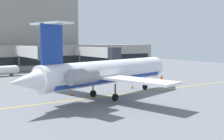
% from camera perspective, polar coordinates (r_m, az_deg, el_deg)
% --- Properties ---
extents(ground, '(120.00, 120.00, 0.11)m').
position_cam_1_polar(ground, '(41.69, 6.04, -4.67)').
color(ground, slate).
extents(terminal_building, '(69.28, 13.29, 20.33)m').
position_cam_1_polar(terminal_building, '(82.67, -16.22, 5.69)').
color(terminal_building, gray).
rests_on(terminal_building, ground).
extents(jet_bridge_west, '(2.40, 20.59, 6.27)m').
position_cam_1_polar(jet_bridge_west, '(69.88, -3.29, 3.65)').
color(jet_bridge_west, silver).
rests_on(jet_bridge_west, ground).
extents(jet_bridge_east, '(2.40, 22.78, 6.65)m').
position_cam_1_polar(jet_bridge_east, '(62.46, -16.30, 3.52)').
color(jet_bridge_east, silver).
rests_on(jet_bridge_east, ground).
extents(regional_jet, '(27.89, 21.45, 9.56)m').
position_cam_1_polar(regional_jet, '(36.84, -1.12, -0.44)').
color(regional_jet, white).
rests_on(regional_jet, ground).
extents(baggage_tug, '(2.86, 3.99, 2.14)m').
position_cam_1_polar(baggage_tug, '(51.48, -15.09, -1.69)').
color(baggage_tug, '#E5B20C').
rests_on(baggage_tug, ground).
extents(pushback_tractor, '(3.96, 3.33, 2.19)m').
position_cam_1_polar(pushback_tractor, '(62.09, 6.71, -0.27)').
color(pushback_tractor, silver).
rests_on(pushback_tractor, ground).
extents(fuel_tank, '(6.54, 2.43, 2.31)m').
position_cam_1_polar(fuel_tank, '(65.11, -21.15, -0.06)').
color(fuel_tank, white).
rests_on(fuel_tank, ground).
extents(marshaller, '(0.83, 0.34, 1.91)m').
position_cam_1_polar(marshaller, '(47.64, 10.12, -2.17)').
color(marshaller, '#191E33').
rests_on(marshaller, ground).
extents(safety_cone_alpha, '(0.47, 0.47, 0.55)m').
position_cam_1_polar(safety_cone_alpha, '(45.33, 4.21, -3.43)').
color(safety_cone_alpha, orange).
rests_on(safety_cone_alpha, ground).
extents(safety_cone_bravo, '(0.47, 0.47, 0.55)m').
position_cam_1_polar(safety_cone_bravo, '(39.50, -8.24, -4.85)').
color(safety_cone_bravo, orange).
rests_on(safety_cone_bravo, ground).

